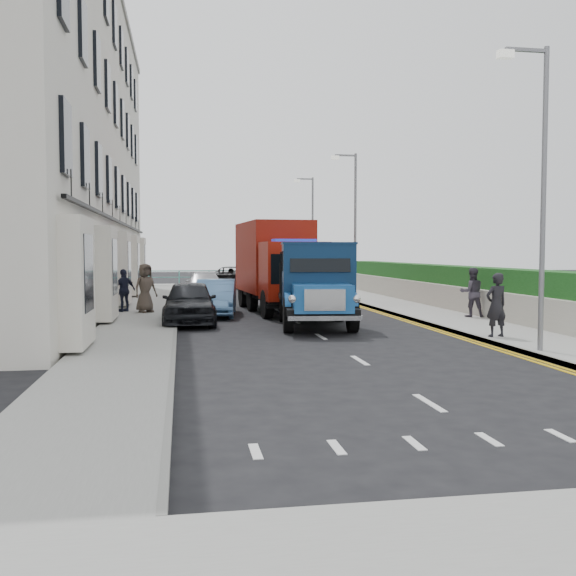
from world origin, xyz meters
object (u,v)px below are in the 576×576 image
object	(u,v)px
red_lorry	(277,264)
parked_car_front	(189,302)
lamp_far	(311,226)
bedford_lorry	(318,290)
pedestrian_east_near	(496,305)
lamp_near	(539,181)
lamp_mid	(353,217)

from	to	relation	value
red_lorry	parked_car_front	size ratio (longest dim) A/B	1.65
lamp_far	bedford_lorry	bearing A→B (deg)	-100.89
lamp_far	bedford_lorry	xyz separation A→B (m)	(-3.89, -20.20, -2.79)
bedford_lorry	red_lorry	distance (m)	6.09
red_lorry	pedestrian_east_near	bearing A→B (deg)	-68.83
lamp_near	parked_car_front	size ratio (longest dim) A/B	1.65
lamp_near	pedestrian_east_near	distance (m)	3.83
lamp_far	pedestrian_east_near	size ratio (longest dim) A/B	4.09
lamp_near	lamp_mid	world-z (taller)	same
lamp_mid	red_lorry	world-z (taller)	lamp_mid
lamp_mid	pedestrian_east_near	size ratio (longest dim) A/B	4.09
lamp_far	parked_car_front	distance (m)	20.02
lamp_far	red_lorry	bearing A→B (deg)	-106.68
lamp_far	parked_car_front	xyz separation A→B (m)	(-7.78, -18.16, -3.27)
red_lorry	pedestrian_east_near	world-z (taller)	red_lorry
lamp_mid	pedestrian_east_near	world-z (taller)	lamp_mid
lamp_near	parked_car_front	distance (m)	11.52
lamp_near	lamp_mid	xyz separation A→B (m)	(0.00, 16.00, 0.00)
lamp_far	bedford_lorry	size ratio (longest dim) A/B	1.22
parked_car_front	pedestrian_east_near	xyz separation A→B (m)	(8.02, -5.50, 0.25)
lamp_near	lamp_far	xyz separation A→B (m)	(0.00, 26.00, 0.00)
lamp_far	pedestrian_east_near	xyz separation A→B (m)	(0.24, -23.65, -3.02)
lamp_mid	pedestrian_east_near	xyz separation A→B (m)	(0.24, -13.65, -3.02)
lamp_near	red_lorry	distance (m)	12.75
lamp_mid	bedford_lorry	size ratio (longest dim) A/B	1.22
lamp_near	parked_car_front	world-z (taller)	lamp_near
lamp_far	red_lorry	world-z (taller)	lamp_far
lamp_near	pedestrian_east_near	size ratio (longest dim) A/B	4.09
lamp_near	bedford_lorry	world-z (taller)	lamp_near
lamp_near	red_lorry	size ratio (longest dim) A/B	1.00
red_lorry	bedford_lorry	bearing A→B (deg)	-90.75
parked_car_front	pedestrian_east_near	size ratio (longest dim) A/B	2.48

